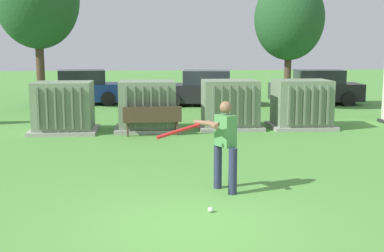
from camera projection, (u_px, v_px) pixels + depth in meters
name	position (u px, v px, depth m)	size (l,w,h in m)	color
ground_plane	(190.00, 225.00, 7.90)	(96.00, 96.00, 0.00)	#51933D
transformer_west	(64.00, 108.00, 16.10)	(2.10, 1.70, 1.62)	#9E9B93
transformer_mid_west	(147.00, 106.00, 16.49)	(2.10, 1.70, 1.62)	#9E9B93
transformer_mid_east	(230.00, 105.00, 16.88)	(2.10, 1.70, 1.62)	#9E9B93
transformer_east	(301.00, 105.00, 16.98)	(2.10, 1.70, 1.62)	#9E9B93
park_bench	(152.00, 118.00, 15.57)	(1.82, 0.49, 0.92)	#4C3828
batter	(223.00, 142.00, 9.55)	(1.52, 1.02, 1.74)	#282D4C
sports_ball	(210.00, 210.00, 8.48)	(0.09, 0.09, 0.09)	white
tree_center_left	(289.00, 19.00, 21.26)	(2.94, 2.94, 5.62)	#4C3828
parked_car_leftmost	(79.00, 89.00, 23.62)	(4.40, 2.37, 1.62)	navy
parked_car_left_of_center	(204.00, 89.00, 23.29)	(4.37, 2.29, 1.62)	black
parked_car_right_of_center	(316.00, 88.00, 23.83)	(4.28, 2.08, 1.62)	black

